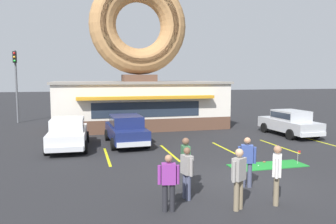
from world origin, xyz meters
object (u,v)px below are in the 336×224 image
Objects in this scene: car_silver at (290,122)px; pedestrian_beanie_man at (186,161)px; pedestrian_clipboard_woman at (169,180)px; putting_flag_pin at (299,154)px; pedestrian_leather_jacket_man at (239,176)px; traffic_light_pole at (16,77)px; pedestrian_crossing_woman at (277,172)px; car_navy at (126,129)px; pedestrian_hooded_kid at (247,160)px; golf_ball at (258,166)px; trash_bin at (63,129)px; car_white at (68,132)px; pedestrian_blue_sweater_man at (187,171)px.

car_silver is 12.38m from pedestrian_beanie_man.
putting_flag_pin is at bearing 26.97° from pedestrian_clipboard_woman.
pedestrian_leather_jacket_man is 0.30× the size of traffic_light_pole.
car_silver is at bearing 53.24° from pedestrian_crossing_woman.
pedestrian_crossing_woman is (1.23, 0.07, 0.00)m from pedestrian_leather_jacket_man.
car_silver is (3.85, 6.12, 0.43)m from putting_flag_pin.
car_navy is 8.60m from pedestrian_hooded_kid.
car_navy is at bearing 127.93° from golf_ball.
trash_bin is at bearing 104.97° from pedestrian_clipboard_woman.
car_silver is at bearing 42.24° from pedestrian_clipboard_woman.
traffic_light_pole is (-7.34, 10.81, 2.84)m from car_navy.
car_white is 2.67× the size of pedestrian_beanie_man.
pedestrian_leather_jacket_man is 14.14m from trash_bin.
pedestrian_crossing_woman is (3.04, -9.66, 0.09)m from car_navy.
car_navy is 4.74× the size of trash_bin.
car_navy and car_white have the same top height.
pedestrian_crossing_woman is at bearing -63.39° from trash_bin.
pedestrian_hooded_kid is at bearing 55.46° from pedestrian_leather_jacket_man.
pedestrian_hooded_kid is (2.94, -8.08, 0.06)m from car_navy.
pedestrian_crossing_woman reaches higher than putting_flag_pin.
pedestrian_blue_sweater_man is (-9.65, -8.71, -0.00)m from car_silver.
trash_bin is (-4.36, 11.25, -0.47)m from pedestrian_beanie_man.
car_silver is at bearing 1.97° from car_white.
trash_bin is (-8.13, 9.32, 0.45)m from golf_ball.
trash_bin is 0.17× the size of traffic_light_pole.
pedestrian_hooded_kid is 1.06× the size of pedestrian_clipboard_woman.
golf_ball is 2.86m from pedestrian_hooded_kid.
putting_flag_pin is 0.12× the size of car_silver.
car_white reaches higher than golf_ball.
pedestrian_hooded_kid reaches higher than pedestrian_blue_sweater_man.
trash_bin is (-3.40, 12.73, -0.37)m from pedestrian_clipboard_woman.
putting_flag_pin is 13.70m from trash_bin.
pedestrian_blue_sweater_man is at bearing -104.96° from pedestrian_beanie_man.
pedestrian_leather_jacket_man is at bearing -126.78° from golf_ball.
pedestrian_hooded_kid is 13.14m from trash_bin.
pedestrian_clipboard_woman is at bearing -70.23° from traffic_light_pole.
car_navy and car_silver have the same top height.
traffic_light_pole is at bearing 111.12° from car_white.
pedestrian_hooded_kid is at bearing -149.74° from putting_flag_pin.
putting_flag_pin is at bearing -42.85° from car_navy.
pedestrian_leather_jacket_man is (1.13, -1.13, 0.09)m from pedestrian_blue_sweater_man.
pedestrian_crossing_woman is 14.58m from trash_bin.
pedestrian_crossing_woman is (2.17, -1.78, -0.00)m from pedestrian_beanie_man.
car_silver is at bearing 49.08° from pedestrian_leather_jacket_man.
pedestrian_clipboard_woman is at bearing 174.49° from pedestrian_crossing_woman.
pedestrian_leather_jacket_man is 1.23m from pedestrian_crossing_woman.
car_navy is at bearing 6.63° from car_white.
pedestrian_clipboard_woman reaches higher than putting_flag_pin.
traffic_light_pole is (-9.14, 20.54, 2.75)m from pedestrian_leather_jacket_man.
golf_ball is 0.02× the size of pedestrian_leather_jacket_man.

